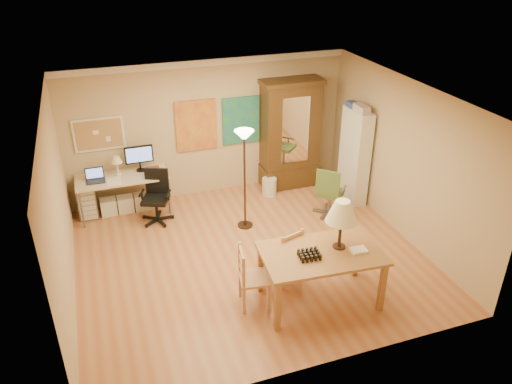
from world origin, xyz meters
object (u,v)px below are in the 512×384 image
object	(u,v)px
armoire	(290,141)
bookshelf	(355,156)
office_chair_black	(157,208)
computer_desk	(125,190)
dining_table	(329,241)
office_chair_green	(329,202)

from	to	relation	value
armoire	bookshelf	distance (m)	1.37
armoire	bookshelf	bearing A→B (deg)	-47.13
office_chair_black	bookshelf	world-z (taller)	bookshelf
computer_desk	office_chair_black	bearing A→B (deg)	-46.61
dining_table	office_chair_black	xyz separation A→B (m)	(-1.95, 3.00, -0.73)
computer_desk	office_chair_green	world-z (taller)	computer_desk
bookshelf	armoire	bearing A→B (deg)	132.87
office_chair_green	armoire	xyz separation A→B (m)	(-0.21, 1.45, 0.71)
armoire	bookshelf	size ratio (longest dim) A/B	1.22
computer_desk	bookshelf	size ratio (longest dim) A/B	0.90
bookshelf	dining_table	bearing A→B (deg)	-125.38
dining_table	bookshelf	size ratio (longest dim) A/B	0.94
computer_desk	office_chair_green	size ratio (longest dim) A/B	1.68
computer_desk	armoire	bearing A→B (deg)	1.38
dining_table	office_chair_black	world-z (taller)	dining_table
office_chair_green	armoire	distance (m)	1.63
dining_table	armoire	size ratio (longest dim) A/B	0.78
dining_table	office_chair_green	bearing A→B (deg)	62.41
office_chair_green	computer_desk	bearing A→B (deg)	159.01
office_chair_green	armoire	bearing A→B (deg)	98.32
armoire	computer_desk	bearing A→B (deg)	-178.62
office_chair_black	bookshelf	size ratio (longest dim) A/B	0.53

